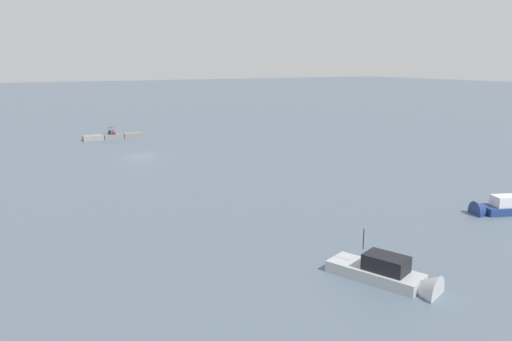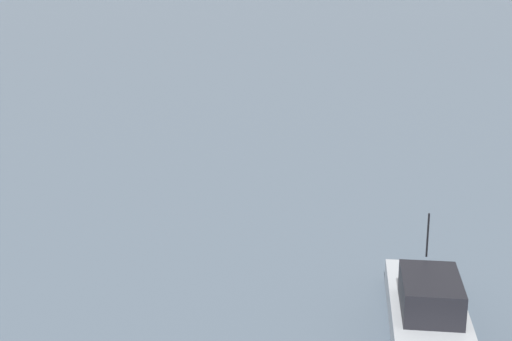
{
  "view_description": "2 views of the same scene",
  "coord_description": "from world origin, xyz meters",
  "px_view_note": "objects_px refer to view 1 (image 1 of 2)",
  "views": [
    {
      "loc": [
        15.77,
        60.83,
        11.67
      ],
      "look_at": [
        -2.44,
        26.32,
        3.04
      ],
      "focal_mm": 34.7,
      "sensor_mm": 36.0,
      "label": 1
    },
    {
      "loc": [
        -6.6,
        59.07,
        9.04
      ],
      "look_at": [
        6.22,
        36.41,
        1.73
      ],
      "focal_mm": 52.44,
      "sensor_mm": 36.0,
      "label": 2
    }
  ],
  "objects_px": {
    "person_seated_maroon_left": "(114,133)",
    "umbrella_open_green": "(111,127)",
    "person_seated_blue_right": "(110,133)",
    "motorboat_grey_near": "(392,277)",
    "motorboat_navy_mid": "(502,209)"
  },
  "relations": [
    {
      "from": "person_seated_maroon_left",
      "to": "person_seated_blue_right",
      "type": "distance_m",
      "value": 0.59
    },
    {
      "from": "motorboat_grey_near",
      "to": "motorboat_navy_mid",
      "type": "relative_size",
      "value": 1.06
    },
    {
      "from": "person_seated_maroon_left",
      "to": "motorboat_grey_near",
      "type": "xyz_separation_m",
      "value": [
        -2.11,
        58.53,
        -0.61
      ]
    },
    {
      "from": "person_seated_maroon_left",
      "to": "motorboat_navy_mid",
      "type": "distance_m",
      "value": 56.17
    },
    {
      "from": "person_seated_blue_right",
      "to": "umbrella_open_green",
      "type": "distance_m",
      "value": 0.89
    },
    {
      "from": "person_seated_blue_right",
      "to": "motorboat_navy_mid",
      "type": "distance_m",
      "value": 56.54
    },
    {
      "from": "person_seated_maroon_left",
      "to": "motorboat_grey_near",
      "type": "distance_m",
      "value": 58.57
    },
    {
      "from": "umbrella_open_green",
      "to": "person_seated_maroon_left",
      "type": "bearing_deg",
      "value": 160.24
    },
    {
      "from": "person_seated_maroon_left",
      "to": "umbrella_open_green",
      "type": "height_order",
      "value": "umbrella_open_green"
    },
    {
      "from": "person_seated_maroon_left",
      "to": "person_seated_blue_right",
      "type": "height_order",
      "value": "same"
    },
    {
      "from": "person_seated_blue_right",
      "to": "motorboat_navy_mid",
      "type": "bearing_deg",
      "value": 100.7
    },
    {
      "from": "person_seated_blue_right",
      "to": "umbrella_open_green",
      "type": "relative_size",
      "value": 0.58
    },
    {
      "from": "person_seated_maroon_left",
      "to": "motorboat_grey_near",
      "type": "height_order",
      "value": "motorboat_grey_near"
    },
    {
      "from": "person_seated_maroon_left",
      "to": "person_seated_blue_right",
      "type": "bearing_deg",
      "value": -28.28
    },
    {
      "from": "person_seated_maroon_left",
      "to": "motorboat_navy_mid",
      "type": "relative_size",
      "value": 0.12
    }
  ]
}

